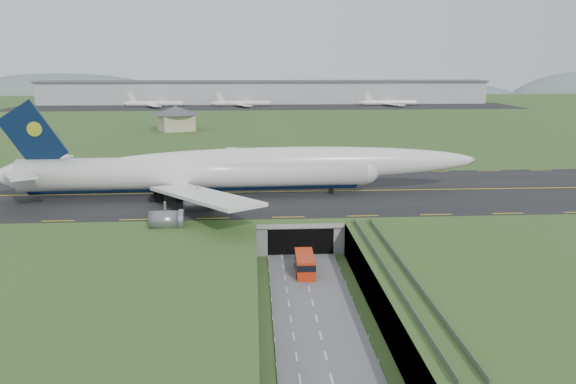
{
  "coord_description": "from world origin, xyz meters",
  "views": [
    {
      "loc": [
        -8.22,
        -88.39,
        34.51
      ],
      "look_at": [
        -1.57,
        20.0,
        9.1
      ],
      "focal_mm": 35.0,
      "sensor_mm": 36.0,
      "label": 1
    }
  ],
  "objects": [
    {
      "name": "shuttle_tram",
      "position": [
        -0.1,
        -1.16,
        1.79
      ],
      "size": [
        3.24,
        8.11,
        3.27
      ],
      "rotation": [
        0.0,
        0.0,
        -0.02
      ],
      "color": "red",
      "rests_on": "ground"
    },
    {
      "name": "airfield_deck",
      "position": [
        0.0,
        0.0,
        3.0
      ],
      "size": [
        800.0,
        800.0,
        6.0
      ],
      "primitive_type": "cube",
      "color": "gray",
      "rests_on": "ground"
    },
    {
      "name": "ground",
      "position": [
        0.0,
        0.0,
        0.0
      ],
      "size": [
        900.0,
        900.0,
        0.0
      ],
      "primitive_type": "plane",
      "color": "#365522",
      "rests_on": "ground"
    },
    {
      "name": "service_building",
      "position": [
        -40.59,
        148.75,
        12.11
      ],
      "size": [
        24.72,
        24.72,
        10.32
      ],
      "rotation": [
        0.0,
        0.0,
        0.39
      ],
      "color": "#C5B08E",
      "rests_on": "ground"
    },
    {
      "name": "cargo_terminal",
      "position": [
        -0.02,
        299.41,
        13.96
      ],
      "size": [
        320.0,
        67.0,
        15.6
      ],
      "color": "#B2B2B2",
      "rests_on": "ground"
    },
    {
      "name": "distant_hills",
      "position": [
        64.38,
        430.0,
        -4.0
      ],
      "size": [
        700.0,
        91.0,
        60.0
      ],
      "color": "slate",
      "rests_on": "ground"
    },
    {
      "name": "guideway",
      "position": [
        11.0,
        -19.11,
        5.32
      ],
      "size": [
        3.0,
        53.0,
        7.05
      ],
      "color": "#A8A8A3",
      "rests_on": "ground"
    },
    {
      "name": "taxiway",
      "position": [
        0.0,
        33.0,
        6.09
      ],
      "size": [
        800.0,
        44.0,
        0.18
      ],
      "primitive_type": "cube",
      "color": "black",
      "rests_on": "airfield_deck"
    },
    {
      "name": "trench_road",
      "position": [
        0.0,
        -7.5,
        0.1
      ],
      "size": [
        12.0,
        75.0,
        0.2
      ],
      "primitive_type": "cube",
      "color": "slate",
      "rests_on": "ground"
    },
    {
      "name": "tunnel_portal",
      "position": [
        0.0,
        16.71,
        3.33
      ],
      "size": [
        17.0,
        22.3,
        6.0
      ],
      "color": "gray",
      "rests_on": "ground"
    },
    {
      "name": "jumbo_jet",
      "position": [
        -12.9,
        29.46,
        11.86
      ],
      "size": [
        104.84,
        65.51,
        21.68
      ],
      "rotation": [
        0.0,
        0.0,
        0.04
      ],
      "color": "white",
      "rests_on": "ground"
    }
  ]
}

